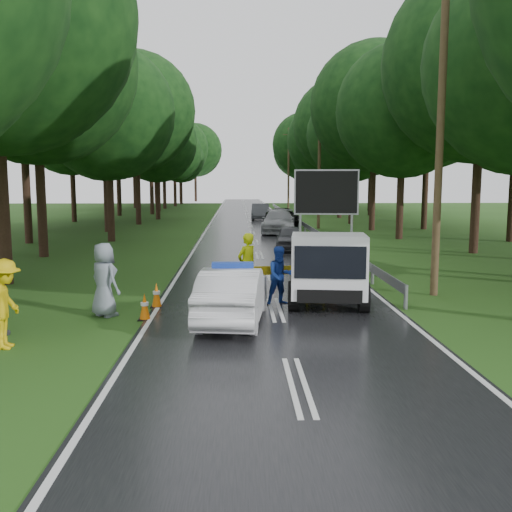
{
  "coord_description": "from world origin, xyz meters",
  "views": [
    {
      "loc": [
        -1.07,
        -15.68,
        3.6
      ],
      "look_at": [
        -0.49,
        1.87,
        1.3
      ],
      "focal_mm": 40.0,
      "sensor_mm": 36.0,
      "label": 1
    }
  ],
  "objects_px": {
    "queue_car_third": "(283,217)",
    "queue_car_fourth": "(260,212)",
    "police_sedan": "(233,295)",
    "queue_car_second": "(278,222)",
    "work_truck": "(327,267)",
    "officer": "(247,265)",
    "barrier": "(282,275)",
    "civilian": "(280,275)",
    "queue_car_first": "(291,238)"
  },
  "relations": [
    {
      "from": "barrier",
      "to": "queue_car_third",
      "type": "relative_size",
      "value": 0.51
    },
    {
      "from": "officer",
      "to": "queue_car_third",
      "type": "height_order",
      "value": "officer"
    },
    {
      "from": "work_truck",
      "to": "queue_car_second",
      "type": "xyz_separation_m",
      "value": [
        0.22,
        23.06,
        -0.27
      ]
    },
    {
      "from": "work_truck",
      "to": "queue_car_second",
      "type": "relative_size",
      "value": 0.93
    },
    {
      "from": "police_sedan",
      "to": "civilian",
      "type": "relative_size",
      "value": 2.56
    },
    {
      "from": "police_sedan",
      "to": "queue_car_second",
      "type": "xyz_separation_m",
      "value": [
        3.02,
        25.51,
        0.09
      ]
    },
    {
      "from": "queue_car_first",
      "to": "queue_car_third",
      "type": "distance_m",
      "value": 15.96
    },
    {
      "from": "work_truck",
      "to": "barrier",
      "type": "height_order",
      "value": "work_truck"
    },
    {
      "from": "police_sedan",
      "to": "civilian",
      "type": "height_order",
      "value": "civilian"
    },
    {
      "from": "civilian",
      "to": "queue_car_third",
      "type": "bearing_deg",
      "value": 69.37
    },
    {
      "from": "barrier",
      "to": "queue_car_fourth",
      "type": "xyz_separation_m",
      "value": [
        0.9,
        37.38,
        -0.09
      ]
    },
    {
      "from": "officer",
      "to": "queue_car_third",
      "type": "distance_m",
      "value": 28.38
    },
    {
      "from": "police_sedan",
      "to": "barrier",
      "type": "relative_size",
      "value": 1.64
    },
    {
      "from": "queue_car_third",
      "to": "queue_car_fourth",
      "type": "xyz_separation_m",
      "value": [
        -1.45,
        8.2,
        0.03
      ]
    },
    {
      "from": "officer",
      "to": "civilian",
      "type": "bearing_deg",
      "value": 84.91
    },
    {
      "from": "civilian",
      "to": "queue_car_first",
      "type": "height_order",
      "value": "civilian"
    },
    {
      "from": "queue_car_fourth",
      "to": "barrier",
      "type": "bearing_deg",
      "value": -87.98
    },
    {
      "from": "civilian",
      "to": "queue_car_third",
      "type": "relative_size",
      "value": 0.33
    },
    {
      "from": "police_sedan",
      "to": "queue_car_third",
      "type": "xyz_separation_m",
      "value": [
        3.79,
        31.51,
        0.02
      ]
    },
    {
      "from": "officer",
      "to": "queue_car_second",
      "type": "height_order",
      "value": "officer"
    },
    {
      "from": "queue_car_third",
      "to": "queue_car_fourth",
      "type": "relative_size",
      "value": 1.14
    },
    {
      "from": "work_truck",
      "to": "officer",
      "type": "distance_m",
      "value": 2.54
    },
    {
      "from": "civilian",
      "to": "queue_car_second",
      "type": "bearing_deg",
      "value": 70.04
    },
    {
      "from": "police_sedan",
      "to": "queue_car_third",
      "type": "height_order",
      "value": "police_sedan"
    },
    {
      "from": "officer",
      "to": "work_truck",
      "type": "bearing_deg",
      "value": 116.44
    },
    {
      "from": "work_truck",
      "to": "officer",
      "type": "relative_size",
      "value": 2.56
    },
    {
      "from": "police_sedan",
      "to": "queue_car_fourth",
      "type": "distance_m",
      "value": 39.78
    },
    {
      "from": "police_sedan",
      "to": "queue_car_fourth",
      "type": "relative_size",
      "value": 0.96
    },
    {
      "from": "officer",
      "to": "queue_car_first",
      "type": "height_order",
      "value": "officer"
    },
    {
      "from": "police_sedan",
      "to": "queue_car_first",
      "type": "bearing_deg",
      "value": -94.36
    },
    {
      "from": "work_truck",
      "to": "queue_car_first",
      "type": "xyz_separation_m",
      "value": [
        0.14,
        13.12,
        -0.42
      ]
    },
    {
      "from": "queue_car_second",
      "to": "queue_car_fourth",
      "type": "height_order",
      "value": "queue_car_second"
    },
    {
      "from": "police_sedan",
      "to": "barrier",
      "type": "xyz_separation_m",
      "value": [
        1.44,
        2.32,
        0.14
      ]
    },
    {
      "from": "police_sedan",
      "to": "queue_car_fourth",
      "type": "xyz_separation_m",
      "value": [
        2.34,
        39.71,
        0.05
      ]
    },
    {
      "from": "civilian",
      "to": "barrier",
      "type": "bearing_deg",
      "value": 59.22
    },
    {
      "from": "barrier",
      "to": "officer",
      "type": "bearing_deg",
      "value": 128.72
    },
    {
      "from": "barrier",
      "to": "queue_car_third",
      "type": "distance_m",
      "value": 29.28
    },
    {
      "from": "barrier",
      "to": "queue_car_second",
      "type": "bearing_deg",
      "value": 79.31
    },
    {
      "from": "barrier",
      "to": "queue_car_second",
      "type": "xyz_separation_m",
      "value": [
        1.58,
        23.18,
        -0.04
      ]
    },
    {
      "from": "civilian",
      "to": "queue_car_fourth",
      "type": "bearing_deg",
      "value": 72.6
    },
    {
      "from": "civilian",
      "to": "queue_car_first",
      "type": "bearing_deg",
      "value": 67.44
    },
    {
      "from": "queue_car_second",
      "to": "queue_car_third",
      "type": "distance_m",
      "value": 6.05
    },
    {
      "from": "police_sedan",
      "to": "work_truck",
      "type": "relative_size",
      "value": 0.86
    },
    {
      "from": "officer",
      "to": "queue_car_fourth",
      "type": "xyz_separation_m",
      "value": [
        1.91,
        36.38,
        -0.25
      ]
    },
    {
      "from": "work_truck",
      "to": "queue_car_first",
      "type": "bearing_deg",
      "value": 96.09
    },
    {
      "from": "barrier",
      "to": "queue_car_second",
      "type": "relative_size",
      "value": 0.49
    },
    {
      "from": "officer",
      "to": "queue_car_third",
      "type": "bearing_deg",
      "value": -140.12
    },
    {
      "from": "civilian",
      "to": "queue_car_first",
      "type": "relative_size",
      "value": 0.46
    },
    {
      "from": "police_sedan",
      "to": "work_truck",
      "type": "xyz_separation_m",
      "value": [
        2.8,
        2.45,
        0.36
      ]
    },
    {
      "from": "police_sedan",
      "to": "work_truck",
      "type": "height_order",
      "value": "work_truck"
    }
  ]
}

